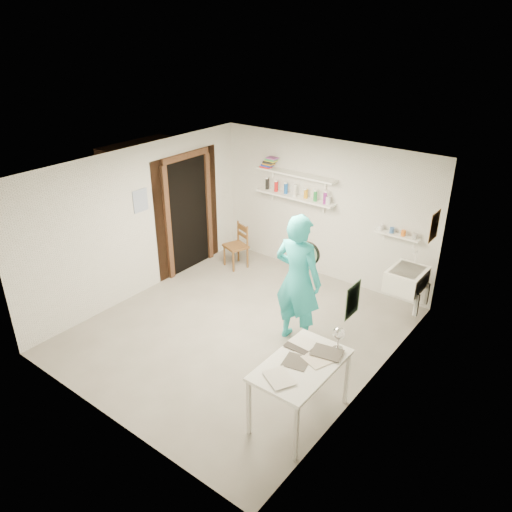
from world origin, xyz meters
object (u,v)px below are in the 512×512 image
Objects in this scene: work_table at (300,391)px; wooden_chair at (236,246)px; wall_clock at (308,253)px; desk_lamp at (339,333)px; belfast_sink at (407,279)px; man at (298,280)px.

wooden_chair is at bearing 140.20° from work_table.
desk_lamp is (1.06, -1.03, -0.27)m from wall_clock.
belfast_sink is at bearing 87.61° from work_table.
desk_lamp reaches higher than belfast_sink.
man is at bearing 142.82° from desk_lamp.
man reaches higher than wooden_chair.
man is 5.56× the size of wall_clock.
belfast_sink is 1.70m from man.
belfast_sink is at bearing 46.74° from wall_clock.
belfast_sink is at bearing 92.06° from desk_lamp.
wooden_chair is at bearing 152.18° from wall_clock.
desk_lamp reaches higher than wooden_chair.
wooden_chair is 3.82m from desk_lamp.
wooden_chair is (-3.10, -0.14, -0.30)m from belfast_sink.
wall_clock is 0.30× the size of work_table.
man is at bearing 124.84° from work_table.
wall_clock reaches higher than belfast_sink.
wall_clock reaches higher than work_table.
belfast_sink is at bearing 21.76° from wooden_chair.
man reaches higher than wall_clock.
man is 1.65× the size of work_table.
wall_clock reaches higher than wooden_chair.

